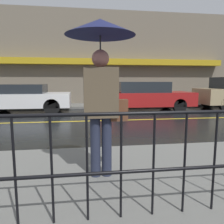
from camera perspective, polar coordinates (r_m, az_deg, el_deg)
The scene contains 9 objects.
ground_plane at distance 8.12m, azimuth -5.36°, elevation -2.33°, with size 80.00×80.00×0.00m, color black.
sidewalk_near at distance 3.35m, azimuth -1.09°, elevation -16.61°, with size 28.00×2.61×0.12m.
sidewalk_far at distance 12.62m, azimuth -6.36°, elevation 1.65°, with size 28.00×1.81×0.12m.
lane_marking at distance 8.12m, azimuth -5.36°, elevation -2.31°, with size 25.20×0.12×0.01m.
building_storefront at distance 13.64m, azimuth -6.69°, elevation 13.71°, with size 28.00×0.85×5.66m.
railing_foreground at distance 2.12m, azimuth 2.40°, elevation -10.75°, with size 12.00×0.04×1.06m.
pedestrian at distance 2.99m, azimuth -2.90°, elevation 13.05°, with size 0.93×0.93×2.14m.
car_white at distance 10.77m, azimuth -21.79°, elevation 3.45°, with size 4.02×1.75×1.32m.
car_red at distance 10.91m, azimuth 8.46°, elevation 4.17°, with size 4.58×1.86×1.43m.
Camera 1 is at (-0.37, -7.98, 1.46)m, focal length 35.00 mm.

